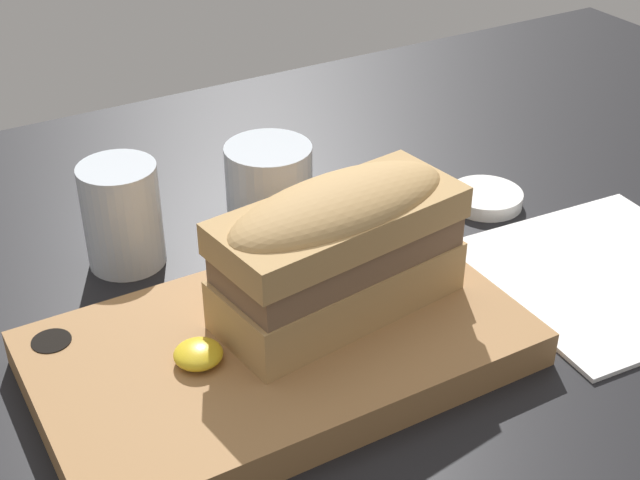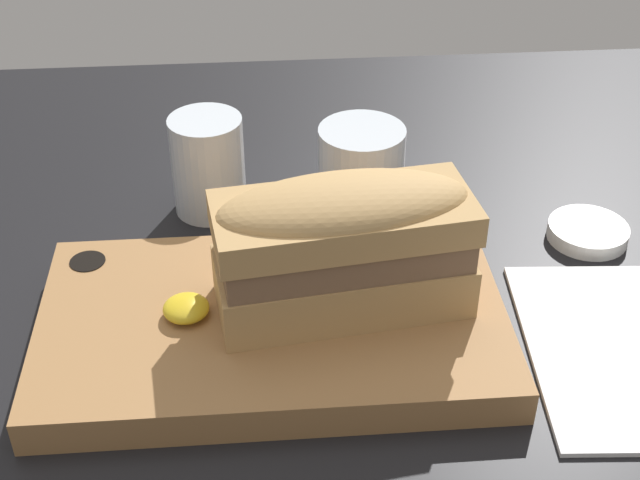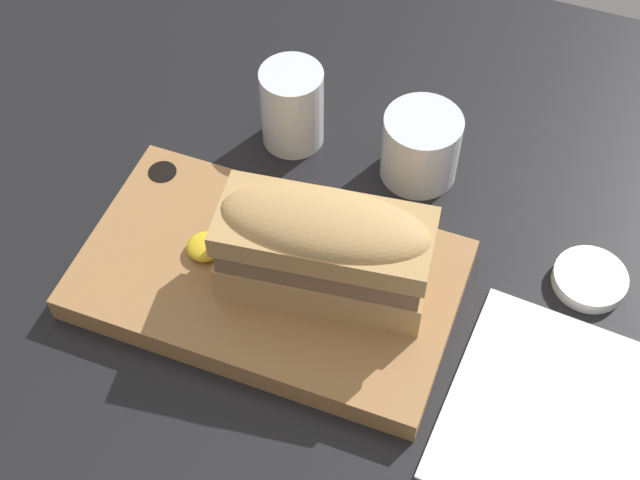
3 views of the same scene
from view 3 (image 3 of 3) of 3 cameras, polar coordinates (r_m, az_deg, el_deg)
dining_table at (r=83.11cm, az=-3.01°, el=-4.53°), size 158.42×104.72×2.00cm
serving_board at (r=82.20cm, az=-3.33°, el=-2.47°), size 34.29×20.06×2.85cm
sandwich at (r=75.63cm, az=0.29°, el=-0.38°), size 19.10×10.05×10.31cm
mustard_dollop at (r=82.27cm, az=-7.37°, el=-0.43°), size 3.38×3.38×1.35cm
water_glass at (r=92.24cm, az=-1.78°, el=8.26°), size 6.49×6.49×9.08cm
wine_glass at (r=89.94cm, az=6.44°, el=5.79°), size 7.84×7.84×7.42cm
napkin at (r=79.18cm, az=15.69°, el=-11.13°), size 21.65×21.27×0.40cm
condiment_dish at (r=86.63cm, az=16.88°, el=-2.41°), size 6.92×6.92×1.33cm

